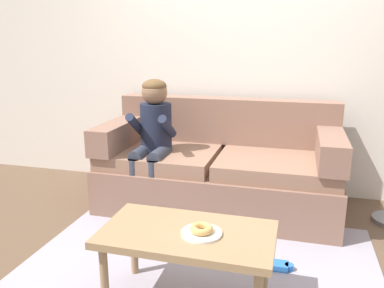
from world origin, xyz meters
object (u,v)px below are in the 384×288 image
(couch, at_px, (219,169))
(person_child, at_px, (153,133))
(coffee_table, at_px, (187,240))
(donut, at_px, (202,229))
(toy_controller, at_px, (275,266))

(couch, relative_size, person_child, 1.78)
(couch, xyz_separation_m, coffee_table, (0.10, -1.34, 0.05))
(coffee_table, bearing_deg, person_child, 118.52)
(donut, bearing_deg, coffee_table, 167.27)
(coffee_table, xyz_separation_m, toy_controller, (0.44, 0.46, -0.36))
(person_child, bearing_deg, donut, -58.86)
(toy_controller, bearing_deg, donut, -137.49)
(person_child, bearing_deg, toy_controller, -32.49)
(couch, distance_m, donut, 1.38)
(donut, relative_size, toy_controller, 0.53)
(coffee_table, distance_m, person_child, 1.33)
(couch, distance_m, person_child, 0.65)
(coffee_table, bearing_deg, couch, 94.36)
(coffee_table, xyz_separation_m, person_child, (-0.62, 1.14, 0.28))
(donut, height_order, toy_controller, donut)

